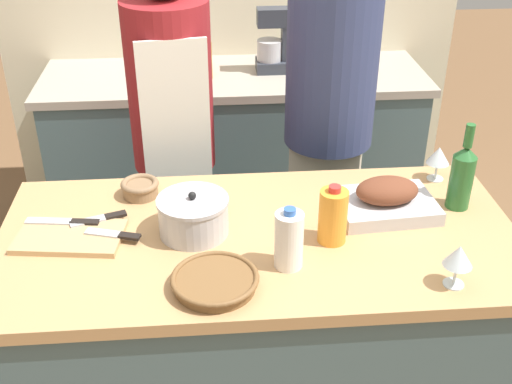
{
  "coord_description": "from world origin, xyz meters",
  "views": [
    {
      "loc": [
        -0.14,
        -1.61,
        2.02
      ],
      "look_at": [
        0.0,
        0.12,
        1.01
      ],
      "focal_mm": 45.0,
      "sensor_mm": 36.0,
      "label": 1
    }
  ],
  "objects_px": {
    "wine_glass_right": "(438,156)",
    "person_cook_guest": "(329,110)",
    "stock_pot": "(193,216)",
    "juice_jug": "(333,216)",
    "roasting_pan": "(386,200)",
    "condiment_bottle_tall": "(206,60)",
    "wine_bottle_green": "(462,175)",
    "mixing_bowl": "(140,188)",
    "knife_bread": "(115,234)",
    "knife_chef": "(65,222)",
    "stand_mixer": "(275,45)",
    "milk_jug": "(289,240)",
    "person_cook_aproned": "(174,136)",
    "cutting_board": "(70,237)",
    "knife_paring": "(101,218)",
    "condiment_bottle_short": "(205,55)",
    "wicker_basket": "(215,281)",
    "wine_glass_left": "(459,257)"
  },
  "relations": [
    {
      "from": "roasting_pan",
      "to": "knife_bread",
      "type": "height_order",
      "value": "roasting_pan"
    },
    {
      "from": "cutting_board",
      "to": "wine_glass_left",
      "type": "bearing_deg",
      "value": -15.93
    },
    {
      "from": "mixing_bowl",
      "to": "condiment_bottle_short",
      "type": "distance_m",
      "value": 1.29
    },
    {
      "from": "knife_chef",
      "to": "knife_bread",
      "type": "bearing_deg",
      "value": -27.49
    },
    {
      "from": "stock_pot",
      "to": "juice_jug",
      "type": "height_order",
      "value": "juice_jug"
    },
    {
      "from": "condiment_bottle_tall",
      "to": "mixing_bowl",
      "type": "bearing_deg",
      "value": -101.71
    },
    {
      "from": "roasting_pan",
      "to": "cutting_board",
      "type": "bearing_deg",
      "value": -175.62
    },
    {
      "from": "juice_jug",
      "to": "person_cook_guest",
      "type": "xyz_separation_m",
      "value": [
        0.13,
        0.79,
        -0.01
      ]
    },
    {
      "from": "juice_jug",
      "to": "wine_bottle_green",
      "type": "distance_m",
      "value": 0.47
    },
    {
      "from": "condiment_bottle_short",
      "to": "mixing_bowl",
      "type": "bearing_deg",
      "value": -100.27
    },
    {
      "from": "roasting_pan",
      "to": "wine_glass_left",
      "type": "height_order",
      "value": "wine_glass_left"
    },
    {
      "from": "juice_jug",
      "to": "wine_glass_left",
      "type": "xyz_separation_m",
      "value": [
        0.29,
        -0.24,
        0.01
      ]
    },
    {
      "from": "wine_glass_right",
      "to": "stand_mixer",
      "type": "xyz_separation_m",
      "value": [
        -0.44,
        1.2,
        0.03
      ]
    },
    {
      "from": "stock_pot",
      "to": "wine_bottle_green",
      "type": "xyz_separation_m",
      "value": [
        0.85,
        0.08,
        0.05
      ]
    },
    {
      "from": "knife_paring",
      "to": "person_cook_guest",
      "type": "xyz_separation_m",
      "value": [
        0.83,
        0.65,
        0.06
      ]
    },
    {
      "from": "wicker_basket",
      "to": "condiment_bottle_short",
      "type": "bearing_deg",
      "value": 90.14
    },
    {
      "from": "wine_glass_right",
      "to": "person_cook_guest",
      "type": "relative_size",
      "value": 0.07
    },
    {
      "from": "stock_pot",
      "to": "wine_glass_left",
      "type": "xyz_separation_m",
      "value": [
        0.7,
        -0.31,
        0.03
      ]
    },
    {
      "from": "stock_pot",
      "to": "juice_jug",
      "type": "bearing_deg",
      "value": -10.52
    },
    {
      "from": "cutting_board",
      "to": "person_cook_aproned",
      "type": "distance_m",
      "value": 0.78
    },
    {
      "from": "person_cook_guest",
      "to": "roasting_pan",
      "type": "bearing_deg",
      "value": -67.02
    },
    {
      "from": "wine_bottle_green",
      "to": "wine_glass_right",
      "type": "distance_m",
      "value": 0.18
    },
    {
      "from": "mixing_bowl",
      "to": "wine_glass_right",
      "type": "bearing_deg",
      "value": 1.67
    },
    {
      "from": "roasting_pan",
      "to": "knife_chef",
      "type": "distance_m",
      "value": 1.0
    },
    {
      "from": "roasting_pan",
      "to": "condiment_bottle_tall",
      "type": "xyz_separation_m",
      "value": [
        -0.55,
        1.31,
        0.03
      ]
    },
    {
      "from": "milk_jug",
      "to": "condiment_bottle_short",
      "type": "distance_m",
      "value": 1.71
    },
    {
      "from": "knife_chef",
      "to": "wine_glass_right",
      "type": "bearing_deg",
      "value": 9.48
    },
    {
      "from": "wine_glass_right",
      "to": "knife_bread",
      "type": "relative_size",
      "value": 0.72
    },
    {
      "from": "wine_glass_left",
      "to": "condiment_bottle_short",
      "type": "xyz_separation_m",
      "value": [
        -0.65,
        1.82,
        -0.04
      ]
    },
    {
      "from": "person_cook_aproned",
      "to": "knife_bread",
      "type": "bearing_deg",
      "value": -109.43
    },
    {
      "from": "wine_bottle_green",
      "to": "wine_glass_left",
      "type": "height_order",
      "value": "wine_bottle_green"
    },
    {
      "from": "milk_jug",
      "to": "condiment_bottle_tall",
      "type": "xyz_separation_m",
      "value": [
        -0.21,
        1.57,
        -0.01
      ]
    },
    {
      "from": "cutting_board",
      "to": "stock_pot",
      "type": "height_order",
      "value": "stock_pot"
    },
    {
      "from": "cutting_board",
      "to": "person_cook_aproned",
      "type": "relative_size",
      "value": 0.2
    },
    {
      "from": "knife_paring",
      "to": "condiment_bottle_short",
      "type": "height_order",
      "value": "condiment_bottle_short"
    },
    {
      "from": "stock_pot",
      "to": "person_cook_aproned",
      "type": "relative_size",
      "value": 0.13
    },
    {
      "from": "condiment_bottle_tall",
      "to": "milk_jug",
      "type": "bearing_deg",
      "value": -82.5
    },
    {
      "from": "stand_mixer",
      "to": "knife_bread",
      "type": "bearing_deg",
      "value": -113.18
    },
    {
      "from": "stock_pot",
      "to": "wine_bottle_green",
      "type": "height_order",
      "value": "wine_bottle_green"
    },
    {
      "from": "stand_mixer",
      "to": "roasting_pan",
      "type": "bearing_deg",
      "value": -81.52
    },
    {
      "from": "wine_bottle_green",
      "to": "knife_paring",
      "type": "relative_size",
      "value": 1.67
    },
    {
      "from": "cutting_board",
      "to": "milk_jug",
      "type": "bearing_deg",
      "value": -15.97
    },
    {
      "from": "stock_pot",
      "to": "wine_glass_right",
      "type": "xyz_separation_m",
      "value": [
        0.84,
        0.27,
        0.03
      ]
    },
    {
      "from": "stock_pot",
      "to": "stand_mixer",
      "type": "xyz_separation_m",
      "value": [
        0.4,
        1.46,
        0.06
      ]
    },
    {
      "from": "knife_bread",
      "to": "wine_glass_right",
      "type": "bearing_deg",
      "value": 15.07
    },
    {
      "from": "mixing_bowl",
      "to": "knife_bread",
      "type": "bearing_deg",
      "value": -102.25
    },
    {
      "from": "wine_bottle_green",
      "to": "person_cook_guest",
      "type": "height_order",
      "value": "person_cook_guest"
    },
    {
      "from": "stock_pot",
      "to": "milk_jug",
      "type": "height_order",
      "value": "milk_jug"
    },
    {
      "from": "milk_jug",
      "to": "knife_paring",
      "type": "distance_m",
      "value": 0.61
    },
    {
      "from": "wicker_basket",
      "to": "milk_jug",
      "type": "relative_size",
      "value": 1.27
    }
  ]
}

